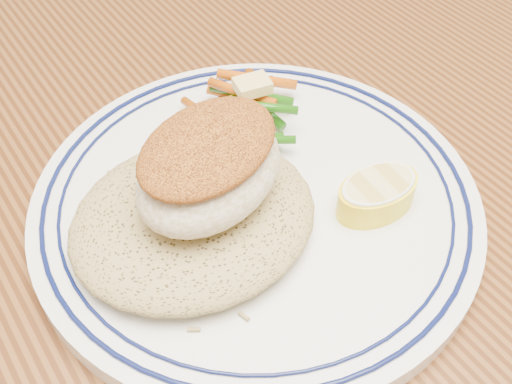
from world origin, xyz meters
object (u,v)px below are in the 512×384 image
object	(u,v)px
rice_pilaf	(193,214)
vegetable_pile	(246,112)
fish_fillet	(209,166)
lemon_wedge	(377,193)
dining_table	(267,274)
plate	(256,203)

from	to	relation	value
rice_pilaf	vegetable_pile	size ratio (longest dim) A/B	1.49
fish_fillet	lemon_wedge	bearing A→B (deg)	-27.03
rice_pilaf	dining_table	bearing A→B (deg)	11.69
dining_table	plate	world-z (taller)	plate
lemon_wedge	rice_pilaf	bearing A→B (deg)	155.68
lemon_wedge	fish_fillet	bearing A→B (deg)	152.97
dining_table	vegetable_pile	bearing A→B (deg)	74.27
plate	fish_fillet	distance (m)	0.06
rice_pilaf	fish_fillet	xyz separation A→B (m)	(0.01, -0.00, 0.03)
dining_table	rice_pilaf	bearing A→B (deg)	-168.31
dining_table	plate	bearing A→B (deg)	-147.04
plate	vegetable_pile	size ratio (longest dim) A/B	2.83
vegetable_pile	lemon_wedge	bearing A→B (deg)	-76.87
rice_pilaf	lemon_wedge	bearing A→B (deg)	-24.32
plate	vegetable_pile	distance (m)	0.07
plate	rice_pilaf	bearing A→B (deg)	-178.55
dining_table	plate	size ratio (longest dim) A/B	5.23
rice_pilaf	fish_fillet	world-z (taller)	fish_fillet
plate	rice_pilaf	size ratio (longest dim) A/B	1.90
fish_fillet	lemon_wedge	distance (m)	0.11
dining_table	vegetable_pile	world-z (taller)	vegetable_pile
rice_pilaf	vegetable_pile	bearing A→B (deg)	38.19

